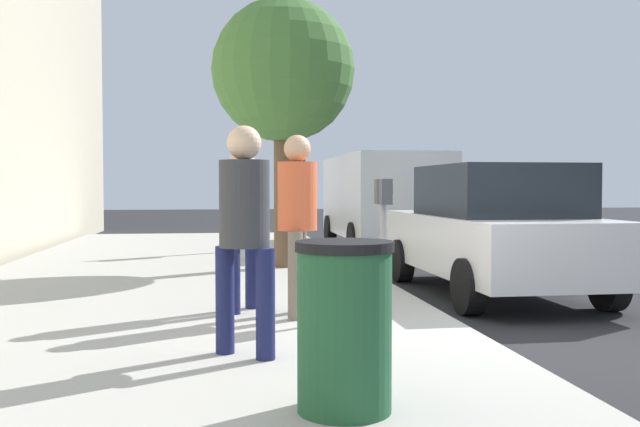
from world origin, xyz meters
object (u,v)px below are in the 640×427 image
at_px(trash_bin, 344,326).
at_px(parking_officer, 243,215).
at_px(parking_meter, 383,217).
at_px(parked_van_far, 382,197).
at_px(traffic_signal, 307,137).
at_px(pedestrian_at_meter, 297,208).
at_px(pedestrian_bystander, 244,220).
at_px(parked_sedan_near, 494,230).
at_px(street_tree, 283,73).

bearing_deg(trash_bin, parking_officer, 8.00).
relative_size(parking_meter, parked_van_far, 0.27).
distance_m(parking_officer, traffic_signal, 8.09).
bearing_deg(pedestrian_at_meter, pedestrian_bystander, -97.35).
bearing_deg(pedestrian_bystander, parked_sedan_near, -5.57).
height_order(parking_meter, parked_van_far, parked_van_far).
bearing_deg(pedestrian_at_meter, parking_meter, 7.22).
xyz_separation_m(parking_officer, parked_sedan_near, (1.59, -3.45, -0.28)).
relative_size(parked_sedan_near, street_tree, 1.00).
relative_size(parking_meter, parked_sedan_near, 0.32).
bearing_deg(parked_van_far, parking_meter, 166.80).
bearing_deg(parking_meter, parking_officer, 72.76).
distance_m(parking_officer, trash_bin, 3.51).
bearing_deg(traffic_signal, trash_bin, 173.94).
relative_size(parking_meter, pedestrian_at_meter, 0.76).
relative_size(parking_meter, parking_officer, 0.81).
bearing_deg(parked_van_far, street_tree, 147.36).
distance_m(parking_meter, pedestrian_bystander, 2.16).
distance_m(pedestrian_bystander, street_tree, 6.49).
height_order(parking_officer, parked_van_far, parked_van_far).
bearing_deg(parked_sedan_near, traffic_signal, 16.03).
xyz_separation_m(parking_officer, street_tree, (4.06, -0.81, 2.18)).
bearing_deg(pedestrian_at_meter, parked_sedan_near, 46.45).
relative_size(traffic_signal, trash_bin, 3.56).
relative_size(parked_van_far, trash_bin, 5.17).
xyz_separation_m(parking_officer, trash_bin, (-3.44, -0.48, -0.52)).
bearing_deg(parking_meter, pedestrian_at_meter, 84.62).
relative_size(parking_meter, traffic_signal, 0.39).
bearing_deg(parked_sedan_near, trash_bin, 149.42).
bearing_deg(traffic_signal, street_tree, 166.94).
xyz_separation_m(parking_meter, trash_bin, (-2.99, 0.95, -0.51)).
xyz_separation_m(parking_meter, parked_sedan_near, (2.03, -2.03, -0.27)).
xyz_separation_m(pedestrian_bystander, traffic_signal, (9.80, -1.73, 1.35)).
xyz_separation_m(pedestrian_at_meter, street_tree, (4.42, -0.26, 2.09)).
height_order(parking_meter, parking_officer, parking_officer).
relative_size(pedestrian_at_meter, street_tree, 0.42).
bearing_deg(parked_van_far, pedestrian_at_meter, 161.22).
xyz_separation_m(pedestrian_at_meter, parking_officer, (0.36, 0.55, -0.08)).
distance_m(traffic_signal, trash_bin, 11.45).
bearing_deg(parking_officer, parked_van_far, 100.80).
bearing_deg(parked_van_far, pedestrian_bystander, 161.03).
relative_size(pedestrian_at_meter, trash_bin, 1.84).
relative_size(parking_officer, street_tree, 0.40).
relative_size(street_tree, traffic_signal, 1.23).
height_order(pedestrian_at_meter, pedestrian_bystander, pedestrian_at_meter).
bearing_deg(traffic_signal, parked_van_far, -77.27).
bearing_deg(pedestrian_at_meter, parking_officer, 159.22).
bearing_deg(trash_bin, pedestrian_at_meter, -1.18).
bearing_deg(parked_van_far, traffic_signal, 102.73).
height_order(parked_van_far, street_tree, street_tree).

